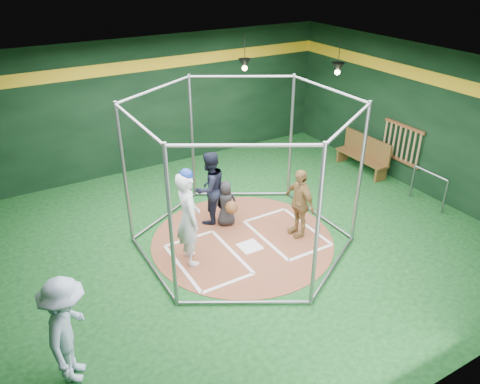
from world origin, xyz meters
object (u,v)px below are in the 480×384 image
batter_figure (188,217)px  umpire (210,188)px  dugout_bench (364,153)px  visitor_leopard (299,203)px

batter_figure → umpire: size_ratio=1.19×
umpire → dugout_bench: umpire is taller
batter_figure → dugout_bench: bearing=13.6°
batter_figure → visitor_leopard: 2.40m
dugout_bench → batter_figure: bearing=-166.4°
dugout_bench → visitor_leopard: bearing=-153.8°
batter_figure → visitor_leopard: (2.37, -0.29, -0.22)m
batter_figure → umpire: bearing=47.6°
visitor_leopard → dugout_bench: 3.89m
umpire → visitor_leopard: bearing=118.7°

